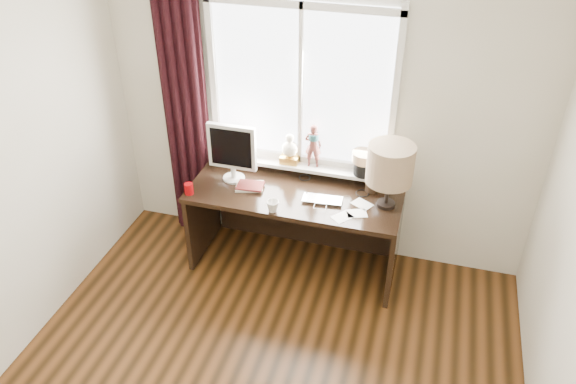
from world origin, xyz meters
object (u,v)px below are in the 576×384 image
(monitor, at_px, (232,149))
(laptop, at_px, (323,200))
(mug, at_px, (273,206))
(red_cup, at_px, (189,189))
(desk, at_px, (298,210))
(table_lamp, at_px, (390,165))

(monitor, bearing_deg, laptop, -8.51)
(mug, bearing_deg, red_cup, 176.20)
(laptop, distance_m, desk, 0.39)
(mug, distance_m, table_lamp, 0.93)
(laptop, relative_size, table_lamp, 0.60)
(laptop, bearing_deg, table_lamp, 5.03)
(mug, distance_m, desk, 0.50)
(desk, height_order, monitor, monitor)
(laptop, height_order, red_cup, red_cup)
(mug, relative_size, red_cup, 1.03)
(red_cup, xyz_separation_m, table_lamp, (1.52, 0.26, 0.32))
(laptop, distance_m, red_cup, 1.06)
(laptop, distance_m, table_lamp, 0.60)
(red_cup, height_order, desk, red_cup)
(laptop, xyz_separation_m, mug, (-0.33, -0.23, 0.04))
(mug, xyz_separation_m, table_lamp, (0.81, 0.31, 0.32))
(mug, height_order, monitor, monitor)
(mug, bearing_deg, table_lamp, 20.79)
(laptop, height_order, table_lamp, table_lamp)
(mug, relative_size, desk, 0.06)
(table_lamp, bearing_deg, mug, -159.21)
(desk, bearing_deg, red_cup, -156.39)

